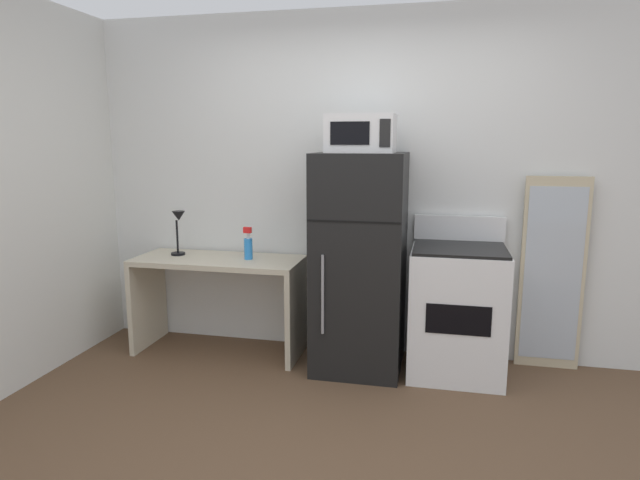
{
  "coord_description": "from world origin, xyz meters",
  "views": [
    {
      "loc": [
        0.55,
        -2.45,
        1.64
      ],
      "look_at": [
        -0.24,
        1.1,
        0.97
      ],
      "focal_mm": 30.39,
      "sensor_mm": 36.0,
      "label": 1
    }
  ],
  "objects_px": {
    "spray_bottle": "(248,246)",
    "microwave": "(361,133)",
    "desk": "(219,285)",
    "oven_range": "(457,310)",
    "refrigerator": "(360,263)",
    "desk_lamp": "(178,225)",
    "leaning_mirror": "(552,274)"
  },
  "relations": [
    {
      "from": "desk_lamp",
      "to": "leaning_mirror",
      "type": "height_order",
      "value": "leaning_mirror"
    },
    {
      "from": "desk_lamp",
      "to": "leaning_mirror",
      "type": "xyz_separation_m",
      "value": [
        2.8,
        0.2,
        -0.29
      ]
    },
    {
      "from": "microwave",
      "to": "desk_lamp",
      "type": "bearing_deg",
      "value": 175.9
    },
    {
      "from": "spray_bottle",
      "to": "refrigerator",
      "type": "distance_m",
      "value": 0.88
    },
    {
      "from": "desk_lamp",
      "to": "spray_bottle",
      "type": "xyz_separation_m",
      "value": [
        0.58,
        -0.01,
        -0.14
      ]
    },
    {
      "from": "desk_lamp",
      "to": "oven_range",
      "type": "distance_m",
      "value": 2.2
    },
    {
      "from": "leaning_mirror",
      "to": "microwave",
      "type": "bearing_deg",
      "value": -167.42
    },
    {
      "from": "spray_bottle",
      "to": "oven_range",
      "type": "xyz_separation_m",
      "value": [
        1.56,
        -0.04,
        -0.38
      ]
    },
    {
      "from": "desk_lamp",
      "to": "refrigerator",
      "type": "bearing_deg",
      "value": -3.27
    },
    {
      "from": "desk",
      "to": "microwave",
      "type": "bearing_deg",
      "value": -3.79
    },
    {
      "from": "oven_range",
      "to": "leaning_mirror",
      "type": "relative_size",
      "value": 0.79
    },
    {
      "from": "desk_lamp",
      "to": "refrigerator",
      "type": "distance_m",
      "value": 1.47
    },
    {
      "from": "desk",
      "to": "oven_range",
      "type": "bearing_deg",
      "value": -0.87
    },
    {
      "from": "spray_bottle",
      "to": "refrigerator",
      "type": "bearing_deg",
      "value": -4.59
    },
    {
      "from": "desk",
      "to": "desk_lamp",
      "type": "height_order",
      "value": "desk_lamp"
    },
    {
      "from": "refrigerator",
      "to": "microwave",
      "type": "height_order",
      "value": "microwave"
    },
    {
      "from": "desk_lamp",
      "to": "spray_bottle",
      "type": "relative_size",
      "value": 1.42
    },
    {
      "from": "desk",
      "to": "oven_range",
      "type": "distance_m",
      "value": 1.8
    },
    {
      "from": "refrigerator",
      "to": "microwave",
      "type": "bearing_deg",
      "value": -89.69
    },
    {
      "from": "spray_bottle",
      "to": "leaning_mirror",
      "type": "distance_m",
      "value": 2.23
    },
    {
      "from": "leaning_mirror",
      "to": "refrigerator",
      "type": "bearing_deg",
      "value": -168.27
    },
    {
      "from": "oven_range",
      "to": "leaning_mirror",
      "type": "distance_m",
      "value": 0.74
    },
    {
      "from": "spray_bottle",
      "to": "oven_range",
      "type": "bearing_deg",
      "value": -1.64
    },
    {
      "from": "desk_lamp",
      "to": "microwave",
      "type": "relative_size",
      "value": 0.77
    },
    {
      "from": "desk",
      "to": "oven_range",
      "type": "xyz_separation_m",
      "value": [
        1.8,
        -0.03,
        -0.07
      ]
    },
    {
      "from": "refrigerator",
      "to": "oven_range",
      "type": "height_order",
      "value": "refrigerator"
    },
    {
      "from": "desk",
      "to": "oven_range",
      "type": "relative_size",
      "value": 1.17
    },
    {
      "from": "refrigerator",
      "to": "oven_range",
      "type": "xyz_separation_m",
      "value": [
        0.69,
        0.03,
        -0.31
      ]
    },
    {
      "from": "microwave",
      "to": "leaning_mirror",
      "type": "height_order",
      "value": "microwave"
    },
    {
      "from": "desk",
      "to": "refrigerator",
      "type": "bearing_deg",
      "value": -2.7
    },
    {
      "from": "desk",
      "to": "refrigerator",
      "type": "distance_m",
      "value": 1.14
    },
    {
      "from": "spray_bottle",
      "to": "microwave",
      "type": "bearing_deg",
      "value": -5.97
    }
  ]
}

